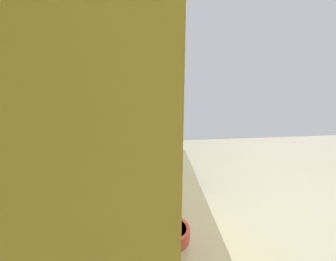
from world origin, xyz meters
TOP-DOWN VIEW (x-y plane):
  - ground_plane at (0.00, 0.00)m, footprint 5.95×5.95m
  - wall_back at (0.00, 1.72)m, footprint 3.84×0.12m
  - upper_cabinets at (-0.42, 1.50)m, footprint 2.04×0.33m
  - oven_range at (1.36, 1.33)m, footprint 0.70×0.68m
  - microwave at (0.34, 1.38)m, footprint 0.53×0.33m
  - bowl at (-0.74, 1.27)m, footprint 0.16×0.16m

SIDE VIEW (x-z plane):
  - ground_plane at x=0.00m, z-range 0.00..0.00m
  - oven_range at x=1.36m, z-range -0.07..1.02m
  - bowl at x=-0.74m, z-range 0.91..0.97m
  - microwave at x=0.34m, z-range 0.91..1.22m
  - wall_back at x=0.00m, z-range 0.00..2.65m
  - upper_cabinets at x=-0.42m, z-range 1.51..2.14m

